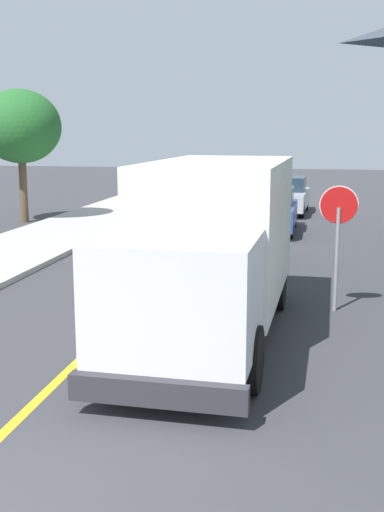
% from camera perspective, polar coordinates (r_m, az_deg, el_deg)
% --- Properties ---
extents(centre_line_yellow, '(0.16, 56.00, 0.01)m').
position_cam_1_polar(centre_line_yellow, '(15.55, -3.42, -2.86)').
color(centre_line_yellow, gold).
rests_on(centre_line_yellow, ground).
extents(box_truck, '(2.60, 7.24, 3.20)m').
position_cam_1_polar(box_truck, '(11.72, 1.87, 1.32)').
color(box_truck, silver).
rests_on(box_truck, ground).
extents(parked_car_near, '(1.94, 4.46, 1.67)m').
position_cam_1_polar(parked_car_near, '(17.77, 3.97, 1.49)').
color(parked_car_near, silver).
rests_on(parked_car_near, ground).
extents(parked_car_mid, '(1.83, 4.41, 1.67)m').
position_cam_1_polar(parked_car_mid, '(24.21, 7.09, 4.02)').
color(parked_car_mid, '#2D4793').
rests_on(parked_car_mid, ground).
extents(parked_car_far, '(2.00, 4.48, 1.67)m').
position_cam_1_polar(parked_car_far, '(29.81, 8.47, 5.31)').
color(parked_car_far, '#B7B7BC').
rests_on(parked_car_far, ground).
extents(stop_sign, '(0.80, 0.10, 2.65)m').
position_cam_1_polar(stop_sign, '(13.61, 12.92, 2.80)').
color(stop_sign, gray).
rests_on(stop_sign, ground).
extents(street_tree_down_block, '(3.30, 3.30, 5.41)m').
position_cam_1_polar(street_tree_down_block, '(27.34, -15.08, 11.07)').
color(street_tree_down_block, brown).
rests_on(street_tree_down_block, ground).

